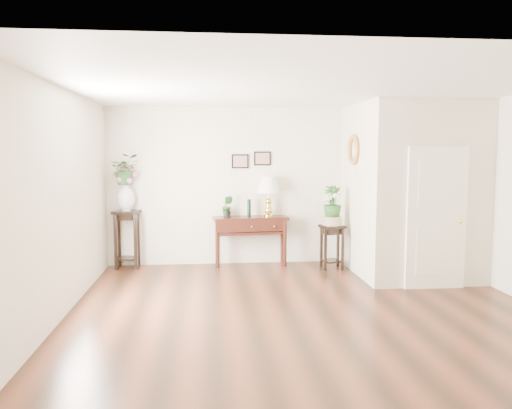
{
  "coord_description": "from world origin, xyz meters",
  "views": [
    {
      "loc": [
        -1.24,
        -6.17,
        2.01
      ],
      "look_at": [
        -0.51,
        1.3,
        1.22
      ],
      "focal_mm": 35.0,
      "sensor_mm": 36.0,
      "label": 1
    }
  ],
  "objects": [
    {
      "name": "green_vase",
      "position": [
        -0.5,
        2.57,
        1.04
      ],
      "size": [
        0.08,
        0.08,
        0.31
      ],
      "primitive_type": "cylinder",
      "rotation": [
        0.0,
        0.0,
        -0.25
      ],
      "color": "black",
      "rests_on": "console_table"
    },
    {
      "name": "wall_front",
      "position": [
        0.0,
        -2.75,
        1.4
      ],
      "size": [
        6.0,
        0.02,
        2.8
      ],
      "primitive_type": "cube",
      "color": "silver",
      "rests_on": "ground"
    },
    {
      "name": "ceiling",
      "position": [
        0.0,
        0.0,
        2.8
      ],
      "size": [
        6.0,
        5.5,
        0.02
      ],
      "primitive_type": "cube",
      "color": "white",
      "rests_on": "ground"
    },
    {
      "name": "table_lamp",
      "position": [
        -0.16,
        2.57,
        1.22
      ],
      "size": [
        0.47,
        0.47,
        0.72
      ],
      "primitive_type": "cube",
      "rotation": [
        0.0,
        0.0,
        0.14
      ],
      "color": "#E2C34A",
      "rests_on": "console_table"
    },
    {
      "name": "plant_stand_a",
      "position": [
        -2.64,
        2.57,
        0.5
      ],
      "size": [
        0.48,
        0.48,
        1.0
      ],
      "primitive_type": "cube",
      "rotation": [
        0.0,
        0.0,
        -0.26
      ],
      "color": "black",
      "rests_on": "floor"
    },
    {
      "name": "porcelain_vase",
      "position": [
        -2.64,
        2.57,
        1.23
      ],
      "size": [
        0.32,
        0.32,
        0.5
      ],
      "primitive_type": null,
      "rotation": [
        0.0,
        0.0,
        0.09
      ],
      "color": "silver",
      "rests_on": "plant_stand_a"
    },
    {
      "name": "plant_stand_b",
      "position": [
        0.9,
        2.16,
        0.38
      ],
      "size": [
        0.44,
        0.44,
        0.76
      ],
      "primitive_type": "cube",
      "rotation": [
        0.0,
        0.0,
        0.28
      ],
      "color": "black",
      "rests_on": "floor"
    },
    {
      "name": "partition",
      "position": [
        2.1,
        1.77,
        1.4
      ],
      "size": [
        1.8,
        1.95,
        2.8
      ],
      "primitive_type": "cube",
      "color": "silver",
      "rests_on": "floor"
    },
    {
      "name": "narcissus",
      "position": [
        0.9,
        2.16,
        1.16
      ],
      "size": [
        0.32,
        0.32,
        0.56
      ],
      "primitive_type": "imported",
      "rotation": [
        0.0,
        0.0,
        -0.03
      ],
      "color": "#21511F",
      "rests_on": "ceramic_bowl"
    },
    {
      "name": "wall_left",
      "position": [
        -3.0,
        0.0,
        1.4
      ],
      "size": [
        0.02,
        5.5,
        2.8
      ],
      "primitive_type": "cube",
      "color": "silver",
      "rests_on": "ground"
    },
    {
      "name": "potted_plant",
      "position": [
        -0.89,
        2.57,
        1.05
      ],
      "size": [
        0.23,
        0.2,
        0.36
      ],
      "primitive_type": "imported",
      "rotation": [
        0.0,
        0.0,
        -0.24
      ],
      "color": "#21511F",
      "rests_on": "console_table"
    },
    {
      "name": "art_print_left",
      "position": [
        -0.65,
        2.73,
        1.85
      ],
      "size": [
        0.3,
        0.02,
        0.25
      ],
      "primitive_type": "cube",
      "color": "black",
      "rests_on": "wall_back"
    },
    {
      "name": "console_table",
      "position": [
        -0.48,
        2.57,
        0.44
      ],
      "size": [
        1.35,
        0.56,
        0.87
      ],
      "primitive_type": "cube",
      "rotation": [
        0.0,
        0.0,
        0.1
      ],
      "color": "black",
      "rests_on": "floor"
    },
    {
      "name": "wall_ornament",
      "position": [
        1.16,
        1.9,
        2.05
      ],
      "size": [
        0.07,
        0.51,
        0.51
      ],
      "primitive_type": "torus",
      "rotation": [
        0.0,
        1.57,
        0.0
      ],
      "color": "#D88F44",
      "rests_on": "partition"
    },
    {
      "name": "art_print_right",
      "position": [
        -0.25,
        2.73,
        1.9
      ],
      "size": [
        0.3,
        0.02,
        0.25
      ],
      "primitive_type": "cube",
      "color": "black",
      "rests_on": "wall_back"
    },
    {
      "name": "wall_back",
      "position": [
        0.0,
        2.75,
        1.4
      ],
      "size": [
        6.0,
        0.02,
        2.8
      ],
      "primitive_type": "cube",
      "color": "silver",
      "rests_on": "ground"
    },
    {
      "name": "lily_arrangement",
      "position": [
        -2.64,
        2.57,
        1.67
      ],
      "size": [
        0.55,
        0.5,
        0.53
      ],
      "primitive_type": "imported",
      "rotation": [
        0.0,
        0.0,
        0.2
      ],
      "color": "#21511F",
      "rests_on": "porcelain_vase"
    },
    {
      "name": "ceramic_bowl",
      "position": [
        0.9,
        2.16,
        0.84
      ],
      "size": [
        0.42,
        0.42,
        0.15
      ],
      "primitive_type": "cylinder",
      "rotation": [
        0.0,
        0.0,
        0.31
      ],
      "color": "tan",
      "rests_on": "plant_stand_b"
    },
    {
      "name": "door",
      "position": [
        2.1,
        0.78,
        1.05
      ],
      "size": [
        0.9,
        0.05,
        2.1
      ],
      "primitive_type": "cube",
      "color": "white",
      "rests_on": "floor"
    },
    {
      "name": "floor",
      "position": [
        0.0,
        0.0,
        0.0
      ],
      "size": [
        6.0,
        5.5,
        0.02
      ],
      "primitive_type": "cube",
      "color": "#5B2C1A",
      "rests_on": "ground"
    }
  ]
}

